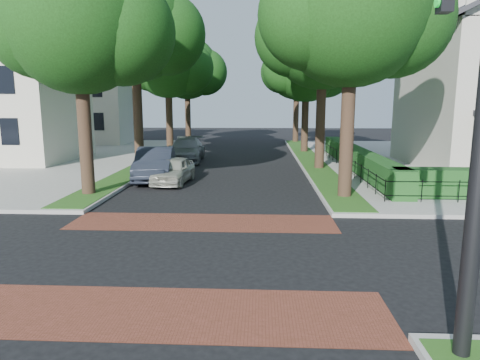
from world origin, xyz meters
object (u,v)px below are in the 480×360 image
parked_car_front (173,170)px  parked_car_middle (155,164)px  traffic_signal (469,54)px  parked_car_rear (186,150)px

parked_car_front → parked_car_middle: parked_car_middle is taller
traffic_signal → parked_car_middle: 18.21m
parked_car_front → traffic_signal: bearing=-59.3°
traffic_signal → parked_car_middle: bearing=118.5°
parked_car_middle → parked_car_rear: (0.38, 7.33, -0.05)m
parked_car_front → parked_car_rear: bearing=99.5°
parked_car_front → parked_car_middle: bearing=145.5°
traffic_signal → parked_car_front: bearing=116.5°
parked_car_front → parked_car_middle: size_ratio=0.75×
traffic_signal → parked_car_rear: 24.68m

